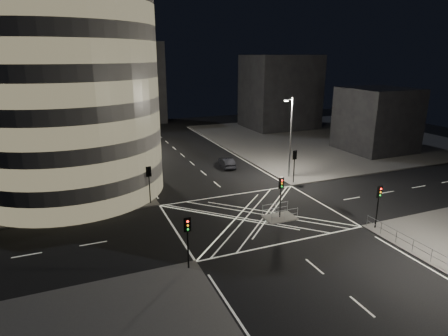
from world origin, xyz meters
name	(u,v)px	position (x,y,z in m)	size (l,w,h in m)	color
ground	(254,216)	(0.00, 0.00, 0.00)	(120.00, 120.00, 0.00)	black
sidewalk_far_right	(326,137)	(29.00, 27.00, 0.07)	(42.00, 42.00, 0.15)	#575452
central_island	(280,218)	(2.00, -1.50, 0.07)	(3.00, 2.00, 0.15)	slate
office_tower_curved	(17,78)	(-20.74, 18.74, 12.65)	(30.00, 29.00, 27.20)	gray
office_block_rear	(25,80)	(-22.00, 42.00, 11.15)	(24.00, 16.00, 22.00)	gray
building_right_far	(280,92)	(26.00, 40.00, 7.65)	(14.00, 12.00, 15.00)	black
building_right_near	(376,119)	(30.00, 16.00, 5.15)	(10.00, 10.00, 10.00)	black
building_far_end	(123,83)	(-4.00, 58.00, 9.00)	(18.00, 8.00, 18.00)	black
tree_a	(128,158)	(-10.50, 9.00, 4.69)	(3.84, 3.84, 6.77)	black
tree_b	(120,145)	(-10.50, 15.00, 4.75)	(4.39, 4.39, 7.14)	black
tree_c	(114,138)	(-10.50, 21.00, 4.37)	(3.94, 3.94, 6.49)	black
tree_d	(109,128)	(-10.50, 27.00, 4.72)	(4.97, 4.97, 7.44)	black
tree_e	(106,126)	(-10.50, 33.00, 3.97)	(4.26, 4.26, 6.28)	black
traffic_signal_fl	(149,178)	(-8.80, 6.80, 2.91)	(0.55, 0.22, 4.00)	black
traffic_signal_nl	(188,234)	(-8.80, -6.80, 2.91)	(0.55, 0.22, 4.00)	black
traffic_signal_fr	(294,161)	(8.80, 6.80, 2.91)	(0.55, 0.22, 4.00)	black
traffic_signal_nr	(379,199)	(8.80, -6.80, 2.91)	(0.55, 0.22, 4.00)	black
traffic_signal_island	(281,190)	(2.00, -1.50, 2.91)	(0.55, 0.22, 4.00)	black
street_lamp_left_near	(133,143)	(-9.44, 12.00, 5.54)	(1.25, 0.25, 10.00)	slate
street_lamp_left_far	(114,119)	(-9.44, 30.00, 5.54)	(1.25, 0.25, 10.00)	slate
street_lamp_right_far	(290,135)	(9.44, 9.00, 5.54)	(1.25, 0.25, 10.00)	slate
railing_near_right	(422,250)	(8.30, -12.15, 0.70)	(0.06, 11.70, 1.10)	slate
railing_island_south	(285,215)	(2.00, -2.40, 0.70)	(2.80, 0.06, 1.10)	slate
railing_island_north	(275,208)	(2.00, -0.60, 0.70)	(2.80, 0.06, 1.10)	slate
sedan	(227,163)	(3.86, 16.19, 0.70)	(1.48, 4.25, 1.40)	black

